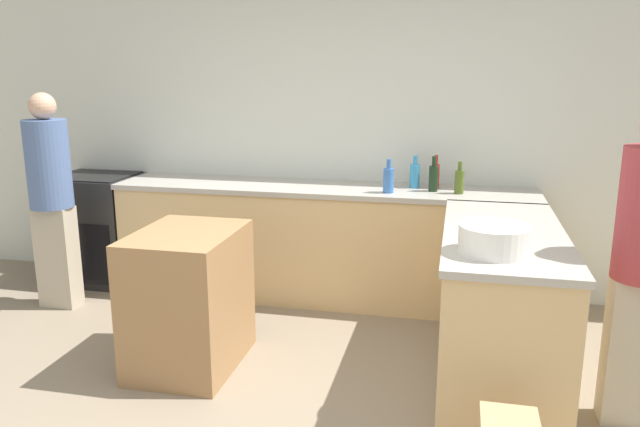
{
  "coord_description": "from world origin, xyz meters",
  "views": [
    {
      "loc": [
        1.04,
        -2.69,
        1.88
      ],
      "look_at": [
        0.23,
        0.95,
        0.98
      ],
      "focal_mm": 35.0,
      "sensor_mm": 36.0,
      "label": 1
    }
  ],
  "objects_px": {
    "range_oven": "(98,228)",
    "mixing_bowl": "(494,239)",
    "person_by_range": "(51,193)",
    "wine_bottle_dark": "(433,177)",
    "island_table": "(189,299)",
    "olive_oil_bottle": "(459,181)",
    "hot_sauce_bottle": "(436,175)",
    "water_bottle_blue": "(389,179)",
    "dish_soap_bottle": "(415,175)"
  },
  "relations": [
    {
      "from": "mixing_bowl",
      "to": "wine_bottle_dark",
      "type": "xyz_separation_m",
      "value": [
        -0.38,
        1.56,
        0.03
      ]
    },
    {
      "from": "dish_soap_bottle",
      "to": "range_oven",
      "type": "bearing_deg",
      "value": -177.99
    },
    {
      "from": "range_oven",
      "to": "mixing_bowl",
      "type": "xyz_separation_m",
      "value": [
        3.27,
        -1.57,
        0.54
      ]
    },
    {
      "from": "mixing_bowl",
      "to": "person_by_range",
      "type": "distance_m",
      "value": 3.37
    },
    {
      "from": "hot_sauce_bottle",
      "to": "range_oven",
      "type": "bearing_deg",
      "value": -177.87
    },
    {
      "from": "range_oven",
      "to": "hot_sauce_bottle",
      "type": "distance_m",
      "value": 2.96
    },
    {
      "from": "range_oven",
      "to": "island_table",
      "type": "relative_size",
      "value": 1.08
    },
    {
      "from": "island_table",
      "to": "mixing_bowl",
      "type": "xyz_separation_m",
      "value": [
        1.81,
        -0.24,
        0.57
      ]
    },
    {
      "from": "range_oven",
      "to": "water_bottle_blue",
      "type": "xyz_separation_m",
      "value": [
        2.56,
        -0.14,
        0.56
      ]
    },
    {
      "from": "person_by_range",
      "to": "wine_bottle_dark",
      "type": "bearing_deg",
      "value": 12.16
    },
    {
      "from": "olive_oil_bottle",
      "to": "dish_soap_bottle",
      "type": "height_order",
      "value": "dish_soap_bottle"
    },
    {
      "from": "island_table",
      "to": "olive_oil_bottle",
      "type": "bearing_deg",
      "value": 38.09
    },
    {
      "from": "wine_bottle_dark",
      "to": "water_bottle_blue",
      "type": "distance_m",
      "value": 0.35
    },
    {
      "from": "person_by_range",
      "to": "hot_sauce_bottle",
      "type": "bearing_deg",
      "value": 14.42
    },
    {
      "from": "wine_bottle_dark",
      "to": "water_bottle_blue",
      "type": "height_order",
      "value": "wine_bottle_dark"
    },
    {
      "from": "water_bottle_blue",
      "to": "person_by_range",
      "type": "height_order",
      "value": "person_by_range"
    },
    {
      "from": "range_oven",
      "to": "island_table",
      "type": "height_order",
      "value": "range_oven"
    },
    {
      "from": "mixing_bowl",
      "to": "person_by_range",
      "type": "bearing_deg",
      "value": 163.78
    },
    {
      "from": "person_by_range",
      "to": "island_table",
      "type": "bearing_deg",
      "value": -26.34
    },
    {
      "from": "range_oven",
      "to": "wine_bottle_dark",
      "type": "xyz_separation_m",
      "value": [
        2.89,
        -0.01,
        0.57
      ]
    },
    {
      "from": "mixing_bowl",
      "to": "olive_oil_bottle",
      "type": "xyz_separation_m",
      "value": [
        -0.18,
        1.51,
        0.02
      ]
    },
    {
      "from": "island_table",
      "to": "wine_bottle_dark",
      "type": "height_order",
      "value": "wine_bottle_dark"
    },
    {
      "from": "water_bottle_blue",
      "to": "island_table",
      "type": "bearing_deg",
      "value": -132.77
    },
    {
      "from": "olive_oil_bottle",
      "to": "dish_soap_bottle",
      "type": "distance_m",
      "value": 0.38
    },
    {
      "from": "mixing_bowl",
      "to": "water_bottle_blue",
      "type": "distance_m",
      "value": 1.59
    },
    {
      "from": "olive_oil_bottle",
      "to": "water_bottle_blue",
      "type": "distance_m",
      "value": 0.53
    },
    {
      "from": "range_oven",
      "to": "mixing_bowl",
      "type": "bearing_deg",
      "value": -25.69
    },
    {
      "from": "wine_bottle_dark",
      "to": "hot_sauce_bottle",
      "type": "distance_m",
      "value": 0.12
    },
    {
      "from": "olive_oil_bottle",
      "to": "range_oven",
      "type": "bearing_deg",
      "value": 178.83
    },
    {
      "from": "mixing_bowl",
      "to": "olive_oil_bottle",
      "type": "distance_m",
      "value": 1.52
    },
    {
      "from": "wine_bottle_dark",
      "to": "hot_sauce_bottle",
      "type": "xyz_separation_m",
      "value": [
        0.01,
        0.12,
        -0.0
      ]
    },
    {
      "from": "dish_soap_bottle",
      "to": "person_by_range",
      "type": "bearing_deg",
      "value": -165.0
    },
    {
      "from": "water_bottle_blue",
      "to": "person_by_range",
      "type": "bearing_deg",
      "value": -169.08
    },
    {
      "from": "mixing_bowl",
      "to": "olive_oil_bottle",
      "type": "height_order",
      "value": "olive_oil_bottle"
    },
    {
      "from": "person_by_range",
      "to": "range_oven",
      "type": "bearing_deg",
      "value": 92.74
    },
    {
      "from": "olive_oil_bottle",
      "to": "dish_soap_bottle",
      "type": "relative_size",
      "value": 0.95
    },
    {
      "from": "mixing_bowl",
      "to": "hot_sauce_bottle",
      "type": "xyz_separation_m",
      "value": [
        -0.37,
        1.68,
        0.03
      ]
    },
    {
      "from": "water_bottle_blue",
      "to": "dish_soap_bottle",
      "type": "bearing_deg",
      "value": 53.12
    },
    {
      "from": "island_table",
      "to": "hot_sauce_bottle",
      "type": "bearing_deg",
      "value": 45.04
    },
    {
      "from": "olive_oil_bottle",
      "to": "hot_sauce_bottle",
      "type": "height_order",
      "value": "hot_sauce_bottle"
    },
    {
      "from": "water_bottle_blue",
      "to": "hot_sauce_bottle",
      "type": "xyz_separation_m",
      "value": [
        0.34,
        0.25,
        0.0
      ]
    },
    {
      "from": "mixing_bowl",
      "to": "wine_bottle_dark",
      "type": "bearing_deg",
      "value": 103.62
    },
    {
      "from": "dish_soap_bottle",
      "to": "person_by_range",
      "type": "distance_m",
      "value": 2.81
    },
    {
      "from": "water_bottle_blue",
      "to": "person_by_range",
      "type": "relative_size",
      "value": 0.15
    },
    {
      "from": "water_bottle_blue",
      "to": "person_by_range",
      "type": "distance_m",
      "value": 2.58
    },
    {
      "from": "island_table",
      "to": "dish_soap_bottle",
      "type": "distance_m",
      "value": 2.01
    },
    {
      "from": "mixing_bowl",
      "to": "olive_oil_bottle",
      "type": "bearing_deg",
      "value": 96.96
    },
    {
      "from": "water_bottle_blue",
      "to": "olive_oil_bottle",
      "type": "bearing_deg",
      "value": 8.64
    },
    {
      "from": "range_oven",
      "to": "person_by_range",
      "type": "relative_size",
      "value": 0.56
    },
    {
      "from": "hot_sauce_bottle",
      "to": "person_by_range",
      "type": "xyz_separation_m",
      "value": [
        -2.87,
        -0.74,
        -0.12
      ]
    }
  ]
}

